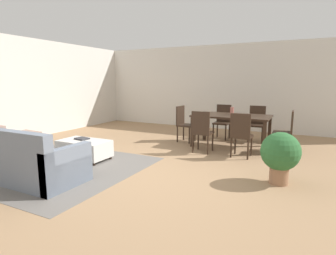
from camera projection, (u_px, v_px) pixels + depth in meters
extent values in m
plane|color=#9E7A56|center=(148.00, 174.00, 4.63)|extent=(10.80, 10.80, 0.00)
cube|color=silver|center=(228.00, 87.00, 8.80)|extent=(9.00, 0.12, 2.70)
cube|color=silver|center=(3.00, 89.00, 6.85)|extent=(0.12, 11.00, 2.70)
cube|color=slate|center=(56.00, 167.00, 5.02)|extent=(3.00, 2.80, 0.01)
cube|color=slate|center=(20.00, 164.00, 4.49)|extent=(2.30, 0.87, 0.42)
cube|color=slate|center=(68.00, 168.00, 3.99)|extent=(0.14, 0.87, 0.62)
cube|color=gray|center=(32.00, 144.00, 4.15)|extent=(0.40, 0.14, 0.40)
cube|color=silver|center=(84.00, 148.00, 5.49)|extent=(1.01, 0.58, 0.33)
cylinder|color=#332319|center=(77.00, 152.00, 5.93)|extent=(0.05, 0.05, 0.06)
cylinder|color=#332319|center=(111.00, 158.00, 5.53)|extent=(0.05, 0.05, 0.06)
cylinder|color=#332319|center=(59.00, 158.00, 5.51)|extent=(0.05, 0.05, 0.06)
cylinder|color=#332319|center=(94.00, 164.00, 5.10)|extent=(0.05, 0.05, 0.06)
cube|color=#332319|center=(232.00, 116.00, 6.49)|extent=(1.76, 0.99, 0.04)
cube|color=#332319|center=(205.00, 126.00, 7.30)|extent=(0.07, 0.07, 0.72)
cube|color=#332319|center=(270.00, 132.00, 6.57)|extent=(0.07, 0.07, 0.72)
cube|color=#332319|center=(192.00, 132.00, 6.53)|extent=(0.07, 0.07, 0.72)
cube|color=#332319|center=(264.00, 138.00, 5.80)|extent=(0.07, 0.07, 0.72)
cube|color=#332319|center=(203.00, 133.00, 6.03)|extent=(0.40, 0.40, 0.04)
cube|color=#332319|center=(200.00, 122.00, 5.83)|extent=(0.40, 0.04, 0.47)
cylinder|color=#332319|center=(198.00, 141.00, 6.29)|extent=(0.04, 0.04, 0.41)
cylinder|color=#332319|center=(213.00, 142.00, 6.14)|extent=(0.04, 0.04, 0.41)
cylinder|color=#332319|center=(193.00, 144.00, 5.99)|extent=(0.04, 0.04, 0.41)
cylinder|color=#332319|center=(208.00, 145.00, 5.84)|extent=(0.04, 0.04, 0.41)
cube|color=#332319|center=(242.00, 136.00, 5.65)|extent=(0.40, 0.40, 0.04)
cube|color=#332319|center=(240.00, 125.00, 5.45)|extent=(0.40, 0.04, 0.47)
cylinder|color=#332319|center=(235.00, 144.00, 5.91)|extent=(0.04, 0.04, 0.41)
cylinder|color=#332319|center=(251.00, 146.00, 5.76)|extent=(0.04, 0.04, 0.41)
cylinder|color=#332319|center=(231.00, 148.00, 5.61)|extent=(0.04, 0.04, 0.41)
cylinder|color=#332319|center=(248.00, 150.00, 5.46)|extent=(0.04, 0.04, 0.41)
cube|color=#332319|center=(222.00, 123.00, 7.39)|extent=(0.41, 0.41, 0.04)
cube|color=#332319|center=(224.00, 113.00, 7.50)|extent=(0.40, 0.05, 0.47)
cylinder|color=#332319|center=(226.00, 133.00, 7.20)|extent=(0.04, 0.04, 0.41)
cylinder|color=#332319|center=(213.00, 132.00, 7.36)|extent=(0.04, 0.04, 0.41)
cylinder|color=#332319|center=(229.00, 131.00, 7.49)|extent=(0.04, 0.04, 0.41)
cylinder|color=#332319|center=(217.00, 130.00, 7.65)|extent=(0.04, 0.04, 0.41)
cube|color=#332319|center=(256.00, 125.00, 7.04)|extent=(0.42, 0.42, 0.04)
cube|color=#332319|center=(257.00, 115.00, 7.16)|extent=(0.40, 0.06, 0.47)
cylinder|color=#332319|center=(262.00, 136.00, 6.85)|extent=(0.04, 0.04, 0.41)
cylinder|color=#332319|center=(248.00, 135.00, 6.99)|extent=(0.04, 0.04, 0.41)
cylinder|color=#332319|center=(263.00, 133.00, 7.16)|extent=(0.04, 0.04, 0.41)
cylinder|color=#332319|center=(250.00, 132.00, 7.30)|extent=(0.04, 0.04, 0.41)
cube|color=#332319|center=(282.00, 133.00, 6.04)|extent=(0.41, 0.41, 0.04)
cube|color=#332319|center=(292.00, 122.00, 5.92)|extent=(0.05, 0.40, 0.47)
cylinder|color=#332319|center=(273.00, 144.00, 6.00)|extent=(0.04, 0.04, 0.41)
cylinder|color=#332319|center=(274.00, 140.00, 6.30)|extent=(0.04, 0.04, 0.41)
cylinder|color=#332319|center=(290.00, 145.00, 5.86)|extent=(0.04, 0.04, 0.41)
cylinder|color=#332319|center=(290.00, 142.00, 6.16)|extent=(0.04, 0.04, 0.41)
cube|color=#332319|center=(186.00, 125.00, 7.06)|extent=(0.43, 0.43, 0.04)
cube|color=#332319|center=(180.00, 115.00, 7.10)|extent=(0.07, 0.40, 0.47)
cylinder|color=#332319|center=(195.00, 133.00, 7.15)|extent=(0.04, 0.04, 0.41)
cylinder|color=#332319|center=(189.00, 136.00, 6.86)|extent=(0.04, 0.04, 0.41)
cylinder|color=#332319|center=(183.00, 132.00, 7.32)|extent=(0.04, 0.04, 0.41)
cylinder|color=#332319|center=(177.00, 134.00, 7.03)|extent=(0.04, 0.04, 0.41)
cylinder|color=#B26659|center=(232.00, 111.00, 6.46)|extent=(0.09, 0.09, 0.19)
cube|color=#333338|center=(82.00, 139.00, 5.55)|extent=(0.29, 0.24, 0.03)
cylinder|color=#996B4C|center=(279.00, 175.00, 4.19)|extent=(0.28, 0.28, 0.26)
sphere|color=#2D6633|center=(280.00, 151.00, 4.13)|extent=(0.59, 0.59, 0.59)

